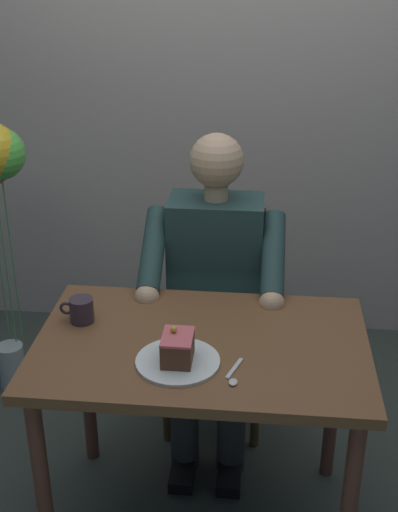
{
  "coord_description": "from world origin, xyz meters",
  "views": [
    {
      "loc": [
        -0.17,
        1.8,
        1.89
      ],
      "look_at": [
        0.02,
        -0.1,
        0.99
      ],
      "focal_mm": 47.25,
      "sensor_mm": 36.0,
      "label": 1
    }
  ],
  "objects_px": {
    "chair": "(217,305)",
    "coffee_cup": "(81,310)",
    "dining_table": "(201,368)",
    "dessert_spoon": "(234,376)",
    "cake_slice": "(178,348)",
    "seated_person": "(214,292)"
  },
  "relations": [
    {
      "from": "cake_slice",
      "to": "dessert_spoon",
      "type": "distance_m",
      "value": 0.19
    },
    {
      "from": "seated_person",
      "to": "cake_slice",
      "type": "height_order",
      "value": "seated_person"
    },
    {
      "from": "dining_table",
      "to": "dessert_spoon",
      "type": "height_order",
      "value": "dessert_spoon"
    },
    {
      "from": "cake_slice",
      "to": "coffee_cup",
      "type": "distance_m",
      "value": 0.41
    },
    {
      "from": "coffee_cup",
      "to": "dessert_spoon",
      "type": "bearing_deg",
      "value": 152.85
    },
    {
      "from": "chair",
      "to": "dessert_spoon",
      "type": "relative_size",
      "value": 6.42
    },
    {
      "from": "coffee_cup",
      "to": "seated_person",
      "type": "bearing_deg",
      "value": -135.17
    },
    {
      "from": "dining_table",
      "to": "dessert_spoon",
      "type": "xyz_separation_m",
      "value": [
        -0.11,
        0.18,
        0.1
      ]
    },
    {
      "from": "chair",
      "to": "coffee_cup",
      "type": "distance_m",
      "value": 0.76
    },
    {
      "from": "chair",
      "to": "seated_person",
      "type": "distance_m",
      "value": 0.23
    },
    {
      "from": "chair",
      "to": "coffee_cup",
      "type": "bearing_deg",
      "value": 54.8
    },
    {
      "from": "seated_person",
      "to": "dessert_spoon",
      "type": "xyz_separation_m",
      "value": [
        -0.11,
        0.67,
        0.09
      ]
    },
    {
      "from": "dining_table",
      "to": "cake_slice",
      "type": "height_order",
      "value": "cake_slice"
    },
    {
      "from": "dining_table",
      "to": "coffee_cup",
      "type": "distance_m",
      "value": 0.44
    },
    {
      "from": "dining_table",
      "to": "seated_person",
      "type": "relative_size",
      "value": 0.83
    },
    {
      "from": "coffee_cup",
      "to": "dessert_spoon",
      "type": "xyz_separation_m",
      "value": [
        -0.52,
        0.27,
        -0.04
      ]
    },
    {
      "from": "dining_table",
      "to": "dessert_spoon",
      "type": "bearing_deg",
      "value": 121.74
    },
    {
      "from": "coffee_cup",
      "to": "dining_table",
      "type": "bearing_deg",
      "value": 168.09
    },
    {
      "from": "cake_slice",
      "to": "dessert_spoon",
      "type": "bearing_deg",
      "value": 161.87
    },
    {
      "from": "dining_table",
      "to": "cake_slice",
      "type": "xyz_separation_m",
      "value": [
        0.06,
        0.12,
        0.15
      ]
    },
    {
      "from": "coffee_cup",
      "to": "dessert_spoon",
      "type": "relative_size",
      "value": 0.81
    },
    {
      "from": "dining_table",
      "to": "coffee_cup",
      "type": "xyz_separation_m",
      "value": [
        0.41,
        -0.09,
        0.14
      ]
    }
  ]
}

